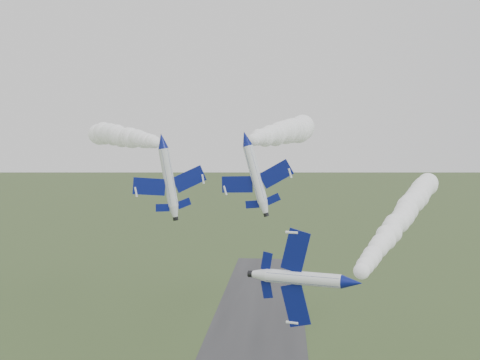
# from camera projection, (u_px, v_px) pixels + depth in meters

# --- Properties ---
(jet_lead) EXTENTS (6.10, 11.96, 10.11)m
(jet_lead) POSITION_uv_depth(u_px,v_px,m) (352.00, 283.00, 53.40)
(jet_lead) COLOR white
(smoke_trail_jet_lead) EXTENTS (26.84, 71.85, 4.58)m
(smoke_trail_jet_lead) POSITION_uv_depth(u_px,v_px,m) (406.00, 212.00, 89.72)
(smoke_trail_jet_lead) COLOR white
(jet_pair_left) EXTENTS (10.18, 11.77, 3.35)m
(jet_pair_left) POSITION_uv_depth(u_px,v_px,m) (162.00, 141.00, 74.06)
(jet_pair_left) COLOR white
(smoke_trail_jet_pair_left) EXTENTS (32.51, 62.03, 5.18)m
(smoke_trail_jet_pair_left) POSITION_uv_depth(u_px,v_px,m) (120.00, 136.00, 107.31)
(smoke_trail_jet_pair_left) COLOR white
(jet_pair_right) EXTENTS (9.77, 11.95, 3.68)m
(jet_pair_right) POSITION_uv_depth(u_px,v_px,m) (246.00, 138.00, 72.14)
(jet_pair_right) COLOR white
(smoke_trail_jet_pair_right) EXTENTS (15.61, 60.85, 5.93)m
(smoke_trail_jet_pair_right) POSITION_uv_depth(u_px,v_px,m) (285.00, 132.00, 103.64)
(smoke_trail_jet_pair_right) COLOR white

